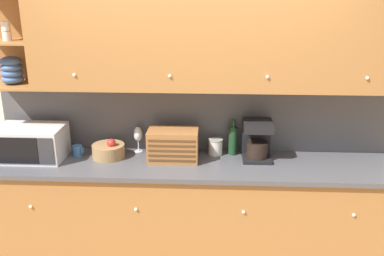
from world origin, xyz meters
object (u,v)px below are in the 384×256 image
wine_glass (138,135)px  storage_canister (215,147)px  mug (78,151)px  coffee_maker (257,140)px  fruit_basket (109,151)px  wine_bottle (233,138)px  microwave (31,143)px  bread_box (173,145)px

wine_glass → storage_canister: wine_glass is taller
mug → coffee_maker: bearing=1.2°
fruit_basket → wine_bottle: (1.07, 0.13, 0.08)m
mug → wine_glass: wine_glass is taller
storage_canister → mug: bearing=-175.1°
fruit_basket → storage_canister: size_ratio=1.97×
microwave → bread_box: size_ratio=1.33×
mug → wine_bottle: size_ratio=0.31×
mug → fruit_basket: bearing=-1.7°
coffee_maker → bread_box: bearing=-173.9°
fruit_basket → storage_canister: fruit_basket is taller
storage_canister → bread_box: bearing=-158.0°
mug → wine_glass: (0.51, 0.13, 0.11)m
wine_glass → microwave: bearing=-167.4°
storage_canister → microwave: bearing=-174.0°
mug → bread_box: 0.84m
bread_box → wine_bottle: bearing=17.4°
fruit_basket → storage_canister: bearing=6.9°
storage_canister → wine_bottle: bearing=5.8°
bread_box → wine_bottle: 0.53m
storage_canister → coffee_maker: 0.37m
wine_glass → bread_box: bearing=-28.3°
wine_glass → bread_box: (0.33, -0.18, -0.02)m
wine_bottle → coffee_maker: size_ratio=0.95×
mug → wine_bottle: bearing=5.0°
wine_bottle → bread_box: bearing=-162.6°
microwave → coffee_maker: size_ratio=1.65×
microwave → wine_bottle: bearing=6.0°
wine_glass → storage_canister: bearing=-2.6°
microwave → fruit_basket: size_ratio=2.02×
fruit_basket → coffee_maker: (1.27, 0.04, 0.11)m
fruit_basket → mug: bearing=178.3°
storage_canister → wine_glass: bearing=177.4°
wine_glass → coffee_maker: size_ratio=0.69×
microwave → wine_glass: microwave is taller
bread_box → microwave: bearing=-179.0°
microwave → bread_box: 1.21m
wine_glass → coffee_maker: (1.03, -0.10, 0.01)m
microwave → wine_glass: (0.88, 0.20, 0.02)m
coffee_maker → storage_canister: bearing=168.9°
microwave → bread_box: bearing=1.0°
wine_glass → wine_bottle: (0.83, -0.02, -0.01)m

